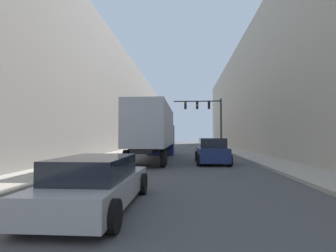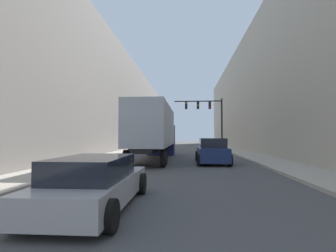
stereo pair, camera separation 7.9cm
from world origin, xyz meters
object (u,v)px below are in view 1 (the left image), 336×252
(semi_truck, at_px, (155,130))
(suv_car, at_px, (212,151))
(sedan_car, at_px, (96,183))
(traffic_signal_gantry, at_px, (208,114))

(semi_truck, height_order, suv_car, semi_truck)
(semi_truck, distance_m, sedan_car, 13.53)
(traffic_signal_gantry, bearing_deg, suv_car, -93.89)
(semi_truck, xyz_separation_m, traffic_signal_gantry, (5.06, 12.22, 2.31))
(traffic_signal_gantry, bearing_deg, semi_truck, -112.50)
(suv_car, distance_m, traffic_signal_gantry, 15.26)
(semi_truck, relative_size, sedan_car, 2.71)
(semi_truck, xyz_separation_m, sedan_car, (0.15, -13.43, -1.59))
(semi_truck, relative_size, suv_car, 2.78)
(sedan_car, relative_size, traffic_signal_gantry, 0.73)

